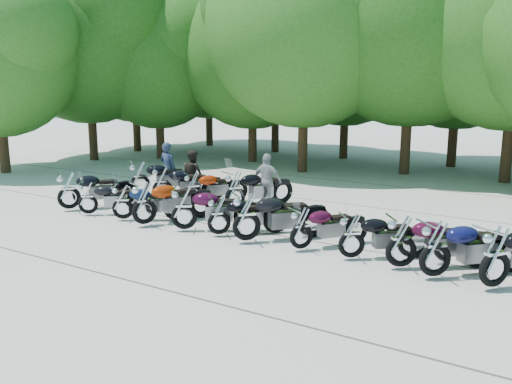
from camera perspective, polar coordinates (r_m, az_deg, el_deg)
The scene contains 30 objects.
ground at distance 13.47m, azimuth -3.39°, elevation -5.66°, with size 90.00×90.00×0.00m, color #A09B91.
tree_0 at distance 32.82m, azimuth -12.76°, elevation 13.73°, with size 7.50×7.50×9.21m.
tree_1 at distance 29.22m, azimuth -10.32°, elevation 13.39°, with size 6.97×6.97×8.55m.
tree_2 at distance 27.62m, azimuth -0.39°, elevation 14.21°, with size 7.31×7.31×8.97m.
tree_3 at distance 24.50m, azimuth 5.15°, elevation 16.90°, with size 8.70×8.70×10.67m.
tree_4 at distance 24.73m, azimuth 16.14°, elevation 17.19°, with size 9.13×9.13×11.20m.
tree_9 at distance 35.10m, azimuth -5.06°, elevation 13.90°, with size 7.59×7.59×9.32m.
tree_10 at distance 31.71m, azimuth 2.09°, elevation 14.46°, with size 7.78×7.78×9.55m.
tree_11 at distance 29.21m, azimuth 9.51°, elevation 14.26°, with size 7.56×7.56×9.28m.
tree_12 at distance 27.62m, azimuth 20.63°, elevation 14.36°, with size 7.88×7.88×9.67m.
tree_17 at distance 29.58m, azimuth -17.34°, elevation 14.94°, with size 8.31×8.31×10.20m.
motorcycle_0 at distance 17.90m, azimuth -19.12°, elevation 0.28°, with size 0.75×2.46×1.39m, color black, non-canonical shape.
motorcycle_1 at distance 17.10m, azimuth -17.29°, elevation -0.49°, with size 0.62×2.05×1.16m, color black, non-canonical shape.
motorcycle_2 at distance 16.16m, azimuth -13.88°, elevation -0.89°, with size 0.65×2.13×1.21m, color #0C1938, non-canonical shape.
motorcycle_3 at distance 15.37m, azimuth -11.70°, elevation -0.99°, with size 0.77×2.52×1.43m, color #8A2405, non-canonical shape.
motorcycle_4 at distance 14.66m, azimuth -7.60°, elevation -1.56°, with size 0.74×2.42×1.37m, color #320620, non-canonical shape.
motorcycle_5 at distance 14.12m, azimuth -3.92°, elevation -2.34°, with size 0.65×2.13×1.20m, color black, non-canonical shape.
motorcycle_6 at distance 13.47m, azimuth -1.00°, elevation -2.46°, with size 0.78×2.55×1.44m, color black, non-canonical shape.
motorcycle_7 at distance 12.92m, azimuth 4.82°, elevation -3.67°, with size 0.64×2.12×1.20m, color #34071C, non-canonical shape.
motorcycle_8 at distance 12.41m, azimuth 10.05°, elevation -4.40°, with size 0.65×2.15×1.21m, color black, non-canonical shape.
motorcycle_9 at distance 11.99m, azimuth 15.08°, elevation -4.85°, with size 0.73×2.38×1.35m, color #38071E, non-canonical shape.
motorcycle_10 at distance 11.59m, azimuth 18.40°, elevation -5.48°, with size 0.75×2.46×1.39m, color #0D0E3B, non-canonical shape.
motorcycle_11 at distance 11.41m, azimuth 23.91°, elevation -6.05°, with size 0.77×2.54×1.43m, color black, non-canonical shape.
motorcycle_12 at distance 19.57m, azimuth -12.15°, elevation 1.58°, with size 0.75×2.48×1.40m, color black, non-canonical shape.
motorcycle_13 at distance 18.50m, azimuth -9.83°, elevation 1.05°, with size 0.73×2.40×1.36m, color black, non-canonical shape.
motorcycle_14 at distance 17.83m, azimuth -6.62°, elevation 0.54°, with size 0.66×2.18×1.23m, color #932005, non-canonical shape.
motorcycle_15 at distance 16.96m, azimuth -2.23°, elevation 0.36°, with size 0.76×2.50×1.41m, color black, non-canonical shape.
rider_0 at distance 19.76m, azimuth -9.25°, elevation 2.48°, with size 0.68×0.45×1.88m, color #212B45.
rider_1 at distance 18.87m, azimuth -6.65°, elevation 1.87°, with size 0.83×0.65×1.71m, color black.
rider_2 at distance 17.35m, azimuth 1.17°, elevation 1.20°, with size 1.03×0.43×1.76m, color #A1A1A4.
Camera 1 is at (7.45, -10.50, 3.94)m, focal length 38.00 mm.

